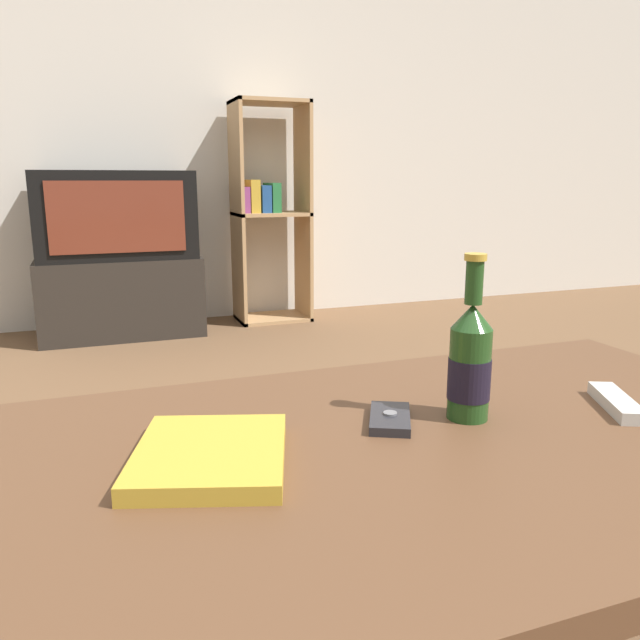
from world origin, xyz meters
TOP-DOWN VIEW (x-y plane):
  - back_wall at (0.00, 3.02)m, footprint 8.00×0.05m
  - coffee_table at (0.00, 0.00)m, footprint 1.37×0.73m
  - tv_stand at (-0.23, 2.74)m, footprint 0.83×0.43m
  - television at (-0.23, 2.73)m, footprint 0.79×0.44m
  - bookshelf at (0.62, 2.81)m, footprint 0.42×0.30m
  - beer_bottle at (0.15, 0.05)m, footprint 0.06×0.06m
  - cell_phone at (0.03, 0.07)m, footprint 0.10×0.13m
  - remote_control at (0.40, -0.00)m, footprint 0.10×0.15m
  - table_book at (-0.25, 0.03)m, footprint 0.25×0.27m

SIDE VIEW (x-z plane):
  - tv_stand at x=-0.23m, z-range 0.00..0.42m
  - coffee_table at x=0.00m, z-range 0.17..0.64m
  - cell_phone at x=0.03m, z-range 0.46..0.48m
  - remote_control at x=0.40m, z-range 0.47..0.49m
  - table_book at x=-0.25m, z-range 0.47..0.49m
  - beer_bottle at x=0.15m, z-range 0.43..0.68m
  - television at x=-0.23m, z-range 0.42..0.86m
  - bookshelf at x=0.62m, z-range 0.02..1.27m
  - back_wall at x=0.00m, z-range 0.00..2.60m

